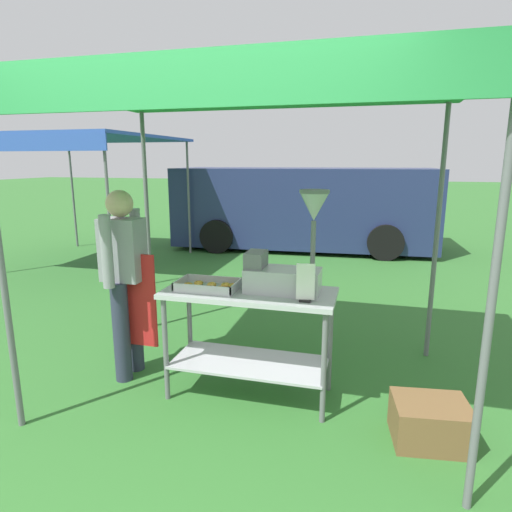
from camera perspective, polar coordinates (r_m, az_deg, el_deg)
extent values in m
plane|color=#33702D|center=(8.12, 7.13, -0.74)|extent=(70.00, 70.00, 0.00)
cylinder|color=slate|center=(3.29, -30.54, -1.15)|extent=(0.04, 0.04, 2.33)
cylinder|color=slate|center=(2.40, 28.61, -5.43)|extent=(0.04, 0.04, 2.33)
cylinder|color=slate|center=(4.82, -14.09, 4.02)|extent=(0.04, 0.04, 2.33)
cylinder|color=slate|center=(4.26, 22.71, 2.37)|extent=(0.04, 0.04, 2.33)
cube|color=#2D934C|center=(3.35, -0.24, 21.27)|extent=(3.11, 2.14, 0.05)
cube|color=#2D934C|center=(2.34, -7.57, 21.69)|extent=(3.11, 0.02, 0.24)
cube|color=#B7B7BC|center=(3.32, -0.89, -4.90)|extent=(1.31, 0.56, 0.04)
cube|color=#B7B7BC|center=(3.53, -0.86, -13.84)|extent=(1.21, 0.52, 0.02)
cylinder|color=slate|center=(3.48, -11.83, -11.96)|extent=(0.04, 0.04, 0.83)
cylinder|color=slate|center=(3.17, 8.92, -14.43)|extent=(0.04, 0.04, 0.83)
cylinder|color=slate|center=(3.87, -8.72, -9.30)|extent=(0.04, 0.04, 0.83)
cylinder|color=slate|center=(3.59, 9.74, -11.13)|extent=(0.04, 0.04, 0.83)
cube|color=#B7B7BC|center=(3.37, -6.35, -4.29)|extent=(0.47, 0.29, 0.01)
cube|color=#B7B7BC|center=(3.24, -7.26, -4.35)|extent=(0.47, 0.01, 0.06)
cube|color=#B7B7BC|center=(3.48, -5.54, -3.09)|extent=(0.47, 0.01, 0.06)
cube|color=#B7B7BC|center=(3.45, -9.91, -3.39)|extent=(0.01, 0.29, 0.06)
cube|color=#B7B7BC|center=(3.29, -2.64, -4.00)|extent=(0.01, 0.29, 0.06)
torus|color=gold|center=(3.39, -4.02, -3.80)|extent=(0.09, 0.09, 0.03)
torus|color=gold|center=(3.41, -5.84, -3.74)|extent=(0.10, 0.10, 0.03)
torus|color=gold|center=(3.43, -8.93, -3.74)|extent=(0.09, 0.09, 0.03)
torus|color=gold|center=(3.30, -4.69, -4.26)|extent=(0.10, 0.10, 0.03)
torus|color=gold|center=(3.28, -6.02, -4.40)|extent=(0.10, 0.10, 0.03)
torus|color=gold|center=(3.46, -7.57, -3.53)|extent=(0.07, 0.07, 0.03)
torus|color=gold|center=(3.24, -3.67, -4.55)|extent=(0.08, 0.08, 0.03)
torus|color=gold|center=(3.35, -9.24, -4.13)|extent=(0.09, 0.09, 0.03)
torus|color=gold|center=(3.35, -6.05, -4.03)|extent=(0.09, 0.09, 0.03)
torus|color=gold|center=(3.37, -7.80, -3.99)|extent=(0.10, 0.10, 0.03)
torus|color=gold|center=(3.37, -3.04, -3.89)|extent=(0.10, 0.10, 0.03)
torus|color=gold|center=(3.31, -6.98, -4.27)|extent=(0.08, 0.08, 0.03)
cube|color=#B7B7BC|center=(3.27, 3.56, -3.22)|extent=(0.56, 0.28, 0.18)
cube|color=slate|center=(3.28, 0.00, -0.44)|extent=(0.14, 0.22, 0.12)
cylinder|color=slate|center=(3.17, 7.52, 1.31)|extent=(0.04, 0.04, 0.37)
cone|color=#B7B7BC|center=(3.13, 7.67, 6.41)|extent=(0.21, 0.21, 0.20)
cylinder|color=slate|center=(3.12, 7.73, 8.44)|extent=(0.22, 0.22, 0.02)
cube|color=black|center=(3.08, 6.48, -5.87)|extent=(0.08, 0.05, 0.02)
cube|color=white|center=(3.04, 6.55, -3.39)|extent=(0.13, 0.03, 0.26)
cylinder|color=#2D3347|center=(4.01, -15.78, -8.59)|extent=(0.14, 0.14, 0.86)
cylinder|color=#2D3347|center=(3.86, -17.32, -9.57)|extent=(0.14, 0.14, 0.86)
cube|color=gray|center=(3.74, -17.18, 0.82)|extent=(0.34, 0.22, 0.52)
cube|color=red|center=(3.79, -15.22, -5.67)|extent=(0.32, 0.02, 0.80)
cylinder|color=gray|center=(3.92, -15.50, 1.82)|extent=(0.09, 0.09, 0.58)
cylinder|color=gray|center=(3.56, -19.08, 0.53)|extent=(0.09, 0.09, 0.58)
sphere|color=#DBB28E|center=(3.69, -17.56, 6.60)|extent=(0.22, 0.22, 0.22)
cube|color=brown|center=(3.29, 21.97, -19.64)|extent=(0.53, 0.44, 0.28)
cube|color=navy|center=(9.36, 6.26, 6.54)|extent=(5.42, 2.20, 1.60)
cube|color=#1E2833|center=(9.36, 19.19, 8.40)|extent=(0.19, 1.62, 0.70)
cylinder|color=black|center=(10.34, 15.84, 3.63)|extent=(0.69, 0.28, 0.68)
cylinder|color=black|center=(8.50, 16.67, 1.76)|extent=(0.69, 0.28, 0.68)
cylinder|color=black|center=(10.61, -2.24, 4.31)|extent=(0.69, 0.28, 0.68)
cylinder|color=black|center=(8.84, -5.13, 2.62)|extent=(0.69, 0.28, 0.68)
cylinder|color=slate|center=(6.39, -18.79, 5.15)|extent=(0.04, 0.04, 2.20)
cylinder|color=slate|center=(10.17, -22.97, 7.30)|extent=(0.04, 0.04, 2.20)
cylinder|color=slate|center=(8.80, -8.87, 7.47)|extent=(0.04, 0.04, 2.20)
cube|color=blue|center=(8.25, -21.98, 14.25)|extent=(2.88, 2.94, 0.05)
cube|color=blue|center=(7.12, -29.05, 12.95)|extent=(2.88, 0.02, 0.24)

